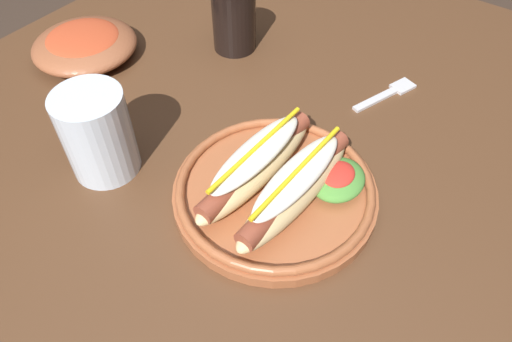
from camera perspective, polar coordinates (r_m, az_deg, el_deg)
dining_table at (r=0.73m, az=-4.13°, el=-3.18°), size 1.28×1.00×0.74m
hot_dog_plate at (r=0.59m, az=2.69°, el=-1.53°), size 0.26×0.26×0.08m
fork at (r=0.78m, az=15.79°, el=9.07°), size 0.12×0.06×0.00m
soda_cup at (r=0.83m, az=-2.69°, el=17.94°), size 0.07×0.07×0.11m
water_cup at (r=0.63m, az=-18.69°, el=4.29°), size 0.09×0.09×0.12m
side_bowl at (r=0.87m, az=-20.10°, el=14.28°), size 0.17×0.17×0.05m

